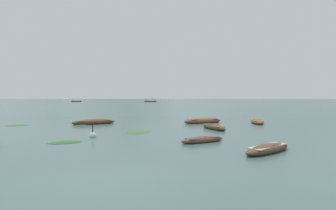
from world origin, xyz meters
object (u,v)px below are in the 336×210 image
object	(u,v)px
rowboat_1	(203,140)
ferry_0	(150,101)
rowboat_5	(257,122)
ferry_1	(76,101)
rowboat_6	(268,149)
mooring_buoy	(93,136)
rowboat_0	(214,127)
rowboat_3	(94,122)
rowboat_4	(203,121)

from	to	relation	value
rowboat_1	ferry_0	bearing A→B (deg)	97.46
rowboat_5	ferry_0	size ratio (longest dim) A/B	0.41
rowboat_1	ferry_1	distance (m)	196.94
rowboat_6	mooring_buoy	distance (m)	11.10
rowboat_0	rowboat_3	world-z (taller)	rowboat_3
rowboat_0	rowboat_5	xyz separation A→B (m)	(5.12, 5.53, 0.01)
rowboat_4	rowboat_1	bearing A→B (deg)	-94.52
rowboat_4	rowboat_5	distance (m)	5.60
rowboat_3	rowboat_4	size ratio (longest dim) A/B	0.93
rowboat_4	rowboat_5	bearing A→B (deg)	-2.12
rowboat_5	rowboat_6	xyz separation A→B (m)	(-3.68, -15.30, -0.03)
rowboat_3	rowboat_1	bearing A→B (deg)	-47.22
rowboat_6	ferry_1	xyz separation A→B (m)	(-81.20, 183.56, 0.30)
rowboat_3	rowboat_5	world-z (taller)	rowboat_3
rowboat_1	mooring_buoy	size ratio (longest dim) A/B	3.02
rowboat_6	ferry_1	bearing A→B (deg)	113.86
rowboat_1	ferry_1	bearing A→B (deg)	113.42
rowboat_0	rowboat_6	xyz separation A→B (m)	(1.44, -9.77, -0.02)
rowboat_0	mooring_buoy	distance (m)	10.09
rowboat_3	mooring_buoy	distance (m)	9.57
rowboat_1	ferry_0	world-z (taller)	ferry_0
mooring_buoy	ferry_1	bearing A→B (deg)	111.67
ferry_1	rowboat_4	bearing A→B (deg)	-64.74
rowboat_0	rowboat_4	distance (m)	5.76
ferry_0	rowboat_1	bearing A→B (deg)	-82.54
ferry_1	rowboat_6	bearing A→B (deg)	-66.14
ferry_0	rowboat_3	bearing A→B (deg)	-85.43
rowboat_4	rowboat_5	xyz separation A→B (m)	(5.60, -0.21, -0.04)
rowboat_4	rowboat_6	distance (m)	15.63
rowboat_5	mooring_buoy	xyz separation A→B (m)	(-13.78, -10.71, -0.08)
rowboat_3	ferry_1	bearing A→B (deg)	111.88
mooring_buoy	rowboat_1	bearing A→B (deg)	-13.69
rowboat_3	mooring_buoy	size ratio (longest dim) A/B	4.38
rowboat_1	rowboat_5	bearing A→B (deg)	62.08
rowboat_1	rowboat_5	size ratio (longest dim) A/B	0.79
rowboat_6	mooring_buoy	xyz separation A→B (m)	(-10.10, 4.59, -0.05)
rowboat_5	rowboat_6	distance (m)	15.74
rowboat_4	rowboat_6	size ratio (longest dim) A/B	1.41
rowboat_0	rowboat_5	world-z (taller)	rowboat_5
rowboat_5	ferry_0	distance (m)	170.81
rowboat_6	rowboat_4	bearing A→B (deg)	97.06
ferry_1	mooring_buoy	xyz separation A→B (m)	(71.10, -178.97, -0.35)
mooring_buoy	rowboat_5	bearing A→B (deg)	37.85
rowboat_6	rowboat_0	bearing A→B (deg)	98.37
rowboat_5	ferry_0	xyz separation A→B (m)	(-30.23, 168.12, 0.26)
mooring_buoy	ferry_0	bearing A→B (deg)	95.26
ferry_1	ferry_0	bearing A→B (deg)	-0.15
rowboat_4	rowboat_6	bearing A→B (deg)	-82.94
rowboat_0	mooring_buoy	xyz separation A→B (m)	(-8.67, -5.18, -0.07)
rowboat_3	rowboat_5	bearing A→B (deg)	5.44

